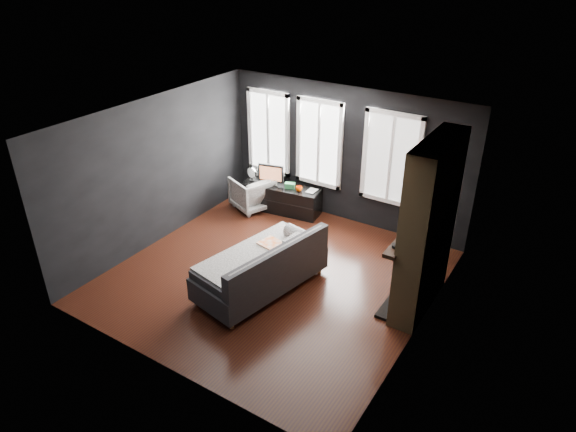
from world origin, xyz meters
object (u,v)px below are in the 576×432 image
Objects in this scene: mug at (299,188)px; book at (308,185)px; mantel_vase at (422,214)px; monitor at (271,173)px; sofa at (261,264)px; armchair at (252,191)px; media_console at (282,198)px.

book reaches higher than mug.
monitor is at bearing 163.88° from mantel_vase.
mug is at bearing 118.91° from sofa.
monitor is (0.35, 0.19, 0.42)m from armchair.
mug is 0.74× the size of mantel_vase.
monitor is at bearing -177.87° from mug.
mantel_vase is at bearing 46.12° from sofa.
monitor reaches higher than armchair.
armchair is 5.94× the size of mug.
mug is 0.55× the size of book.
sofa is 2.85m from monitor.
book is at bearing 129.15° from armchair.
armchair is at bearing -163.21° from book.
media_console is at bearing -169.01° from book.
mug is (1.01, 0.22, 0.24)m from armchair.
sofa is at bearing -145.06° from mantel_vase.
armchair is 0.48× the size of media_console.
media_console is 0.70m from book.
sofa is 2.58m from mug.
book is (0.13, 0.13, 0.05)m from mug.
mug is at bearing -11.52° from monitor.
armchair is 1.41× the size of monitor.
mug is 3.08m from mantel_vase.
monitor reaches higher than media_console.
mantel_vase is (2.82, -1.03, 0.69)m from mug.
monitor is at bearing -169.16° from book.
book is at bearing 156.69° from mantel_vase.
media_console is (-1.21, 2.47, -0.19)m from sofa.
media_console is at bearing -3.16° from monitor.
armchair is 3.25× the size of book.
media_console is (0.58, 0.24, -0.11)m from armchair.
monitor is 3.66m from mantel_vase.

